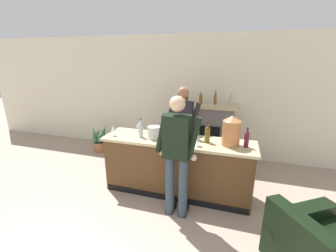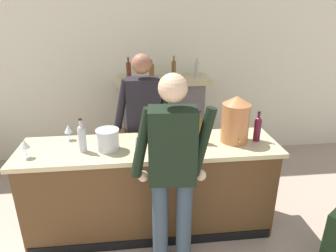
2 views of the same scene
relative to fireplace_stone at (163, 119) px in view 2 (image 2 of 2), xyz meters
name	(u,v)px [view 2 (image 2 of 2)]	position (x,y,z in m)	size (l,w,h in m)	color
wall_back_panel	(136,68)	(-0.37, 0.26, 0.72)	(12.00, 0.07, 2.75)	beige
bar_counter	(151,188)	(-0.27, -1.53, -0.17)	(2.48, 0.65, 0.97)	#50351B
fireplace_stone	(163,119)	(0.00, 0.00, 0.00)	(1.30, 0.52, 1.58)	slate
person_customer	(172,173)	(-0.13, -2.11, 0.34)	(0.66, 0.33, 1.78)	#31414C
person_bartender	(144,125)	(-0.31, -1.03, 0.32)	(0.66, 0.30, 1.76)	#444533
copper_dispenser	(235,119)	(0.56, -1.53, 0.55)	(0.27, 0.31, 0.46)	#BA7141
ice_bucket_steel	(108,140)	(-0.66, -1.58, 0.42)	(0.21, 0.21, 0.20)	silver
wine_bottle_rose_blush	(179,127)	(0.02, -1.45, 0.45)	(0.08, 0.08, 0.30)	#165127
wine_bottle_burgundy_dark	(82,137)	(-0.88, -1.59, 0.46)	(0.07, 0.07, 0.32)	#ADB2BB
wine_bottle_cabernet_heavy	(199,128)	(0.20, -1.51, 0.46)	(0.08, 0.08, 0.32)	brown
wine_bottle_merlot_tall	(258,128)	(0.78, -1.54, 0.45)	(0.07, 0.07, 0.30)	#56122B
wine_glass_by_dispenser	(151,127)	(-0.25, -1.36, 0.43)	(0.09, 0.09, 0.16)	silver
wine_glass_mid_counter	(136,141)	(-0.40, -1.66, 0.42)	(0.07, 0.07, 0.15)	silver
wine_glass_front_right	(24,145)	(-1.36, -1.66, 0.44)	(0.08, 0.08, 0.17)	silver
wine_glass_front_left	(68,129)	(-1.06, -1.32, 0.43)	(0.08, 0.08, 0.16)	silver
wine_glass_back_row	(190,138)	(0.09, -1.70, 0.45)	(0.08, 0.08, 0.19)	silver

